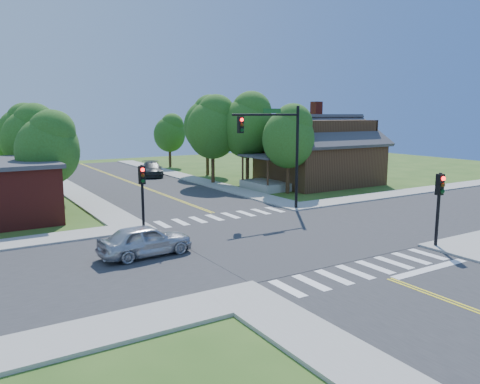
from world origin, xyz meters
TOP-DOWN VIEW (x-y plane):
  - ground at (0.00, 0.00)m, footprint 100.00×100.00m
  - road_ns at (0.00, 0.00)m, footprint 10.00×90.00m
  - road_ew at (0.00, 0.00)m, footprint 90.00×10.00m
  - intersection_patch at (0.00, 0.00)m, footprint 10.20×10.20m
  - sidewalk_ne at (15.82, 15.82)m, footprint 40.00×40.00m
  - crosswalk_north at (0.00, 6.20)m, footprint 8.85×2.00m
  - crosswalk_south at (0.00, -6.20)m, footprint 8.85×2.00m
  - centerline at (0.00, 0.00)m, footprint 0.30×90.00m
  - stop_bar at (2.50, -7.60)m, footprint 4.60×0.45m
  - signal_mast_ne at (3.91, 5.59)m, footprint 5.30×0.42m
  - signal_pole_se at (5.60, -5.62)m, footprint 0.34×0.42m
  - signal_pole_nw at (-5.60, 5.58)m, footprint 0.34×0.42m
  - house_ne at (15.11, 14.23)m, footprint 13.05×8.80m
  - tree_e_a at (9.38, 11.35)m, footprint 4.43×4.21m
  - tree_e_b at (9.33, 17.60)m, footprint 5.17×4.91m
  - tree_e_c at (9.25, 25.62)m, footprint 5.15×4.89m
  - tree_e_d at (8.89, 35.12)m, footprint 3.97×3.78m
  - tree_w_a at (-9.22, 13.03)m, footprint 4.09×3.89m
  - tree_w_b at (-9.27, 19.77)m, footprint 4.42×4.20m
  - tree_w_c at (-8.83, 28.23)m, footprint 4.53×4.30m
  - tree_w_d at (-9.14, 36.91)m, footprint 3.56×3.38m
  - tree_house at (6.61, 19.51)m, footprint 5.00×4.75m
  - tree_bldg at (-8.20, 17.65)m, footprint 4.09×3.89m
  - car_silver at (-7.30, 0.69)m, footprint 2.29×4.61m
  - car_dgrey at (3.50, 27.75)m, footprint 5.07×6.41m

SIDE VIEW (x-z plane):
  - ground at x=0.00m, z-range 0.00..0.00m
  - intersection_patch at x=0.00m, z-range -0.03..0.03m
  - stop_bar at x=2.50m, z-range -0.05..0.05m
  - road_ns at x=0.00m, z-range 0.00..0.04m
  - road_ew at x=0.00m, z-range 0.01..0.04m
  - crosswalk_north at x=0.00m, z-range 0.04..0.05m
  - crosswalk_south at x=0.00m, z-range 0.04..0.05m
  - centerline at x=0.00m, z-range 0.04..0.05m
  - sidewalk_ne at x=15.82m, z-range 0.00..0.14m
  - car_silver at x=-7.30m, z-range 0.00..1.50m
  - car_dgrey at x=3.50m, z-range 0.00..1.51m
  - signal_pole_se at x=5.60m, z-range 0.76..4.56m
  - signal_pole_nw at x=-5.60m, z-range 0.76..4.56m
  - house_ne at x=15.11m, z-range -0.23..6.88m
  - tree_w_d at x=-9.14m, z-range 0.93..6.99m
  - tree_e_d at x=8.89m, z-range 1.04..7.80m
  - tree_bldg at x=-8.20m, z-range 1.08..8.03m
  - tree_w_a at x=-9.22m, z-range 1.08..8.03m
  - signal_mast_ne at x=3.91m, z-range 1.25..8.45m
  - tree_w_b at x=-9.27m, z-range 1.16..8.67m
  - tree_e_a at x=9.38m, z-range 1.17..8.71m
  - tree_w_c at x=-8.83m, z-range 1.19..8.90m
  - tree_house at x=6.61m, z-range 1.32..9.82m
  - tree_e_c at x=9.25m, z-range 1.36..10.11m
  - tree_e_b at x=9.33m, z-range 1.36..10.15m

